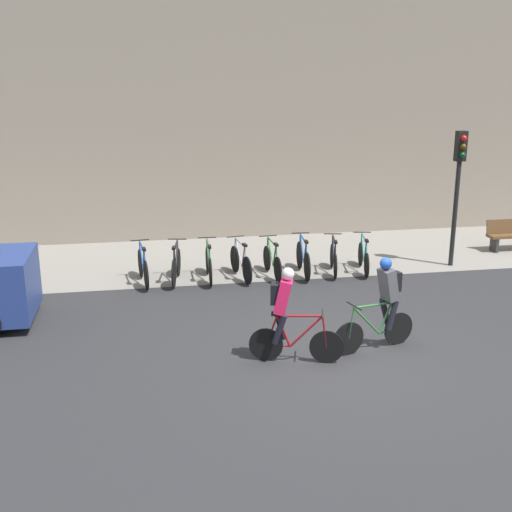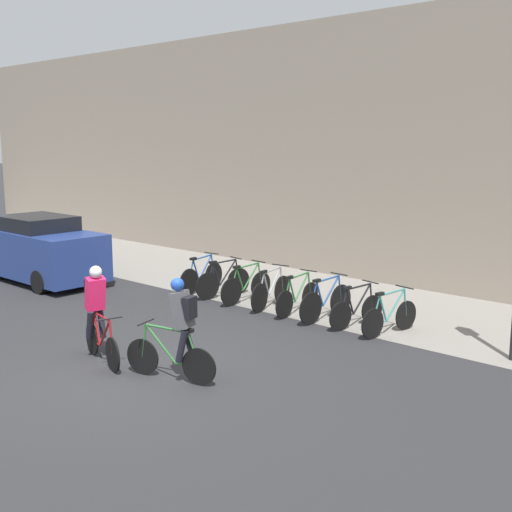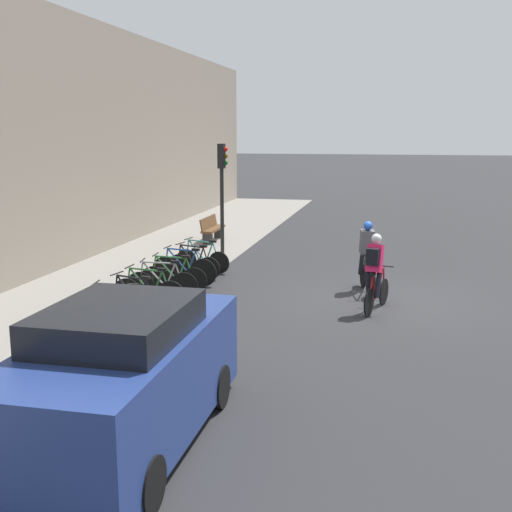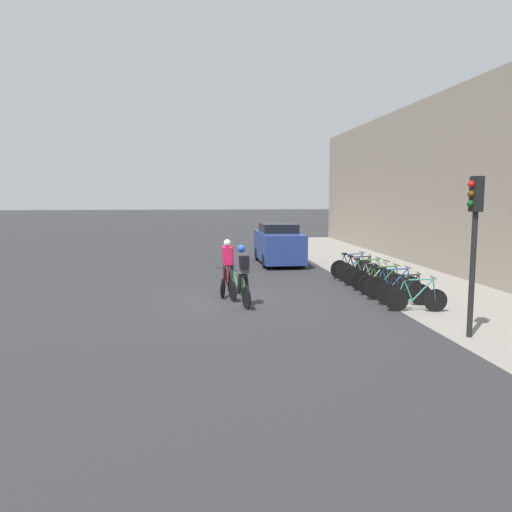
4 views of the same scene
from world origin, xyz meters
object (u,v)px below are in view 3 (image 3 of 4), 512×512
cyclist_grey (367,254)px  parked_bike_1 (134,301)px  parked_bike_4 (174,277)px  parked_bike_5 (184,269)px  parked_bike_2 (149,292)px  bench (212,228)px  parked_bike_0 (118,311)px  parked_bike_6 (194,264)px  parked_car (124,377)px  cyclist_pink (375,270)px  parked_bike_3 (162,284)px  parked_bike_7 (203,259)px  traffic_light_pole (222,179)px

cyclist_grey → parked_bike_1: 5.86m
parked_bike_4 → parked_bike_5: parked_bike_5 is taller
parked_bike_2 → bench: (9.04, 1.22, 0.07)m
parked_bike_1 → parked_bike_5: bearing=-0.0°
cyclist_grey → parked_bike_0: (-4.36, 4.61, -0.53)m
parked_bike_0 → parked_bike_6: size_ratio=1.11×
parked_bike_4 → parked_bike_2: bearing=180.0°
parked_bike_0 → parked_car: 4.85m
cyclist_pink → parked_bike_3: cyclist_pink is taller
parked_bike_3 → parked_bike_6: 2.39m
parked_bike_6 → bench: size_ratio=0.86×
parked_bike_7 → traffic_light_pole: traffic_light_pole is taller
parked_bike_7 → parked_car: 10.17m
parked_bike_0 → traffic_light_pole: 8.32m
parked_bike_6 → parked_bike_2: bearing=-180.0°
traffic_light_pole → parked_car: traffic_light_pole is taller
parked_bike_4 → parked_bike_7: size_ratio=1.03×
parked_bike_1 → parked_bike_0: bearing=-180.0°
parked_bike_0 → parked_bike_4: (3.19, -0.00, -0.02)m
parked_bike_0 → parked_bike_7: bearing=-0.0°
cyclist_grey → parked_bike_2: 5.41m
bench → parked_bike_4: bearing=-170.7°
parked_bike_6 → parked_car: (-9.14, -2.09, 0.51)m
cyclist_pink → parked_car: size_ratio=0.41×
parked_bike_5 → parked_bike_6: bearing=-0.0°
parked_bike_3 → parked_bike_4: parked_bike_3 is taller
bench → cyclist_pink: bearing=-143.2°
parked_bike_0 → parked_bike_2: bearing=-0.0°
traffic_light_pole → parked_bike_4: bearing=-178.8°
parked_bike_2 → parked_bike_5: (2.40, 0.00, 0.01)m
cyclist_pink → parked_bike_6: bearing=64.5°
cyclist_grey → parked_bike_1: size_ratio=1.07×
cyclist_pink → parked_bike_4: size_ratio=1.04×
parked_bike_3 → parked_bike_4: size_ratio=1.01×
parked_bike_6 → parked_bike_5: bearing=180.0°
parked_bike_4 → traffic_light_pole: 5.29m
parked_bike_6 → bench: bearing=11.8°
parked_bike_5 → bench: (6.64, 1.22, 0.06)m
parked_bike_1 → parked_bike_2: bearing=-0.1°
parked_bike_0 → parked_bike_5: size_ratio=0.97×
cyclist_pink → parked_bike_7: cyclist_pink is taller
parked_bike_4 → parked_bike_6: 1.59m
parked_bike_1 → parked_car: bearing=-157.9°
parked_bike_0 → parked_bike_2: 1.60m
parked_bike_3 → cyclist_grey: bearing=-66.9°
parked_bike_0 → parked_bike_4: parked_bike_0 is taller
parked_bike_1 → parked_bike_2: size_ratio=0.95×
bench → parked_car: (-14.98, -3.31, 0.42)m
parked_car → bench: bearing=12.5°
parked_bike_1 → parked_bike_5: 3.20m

